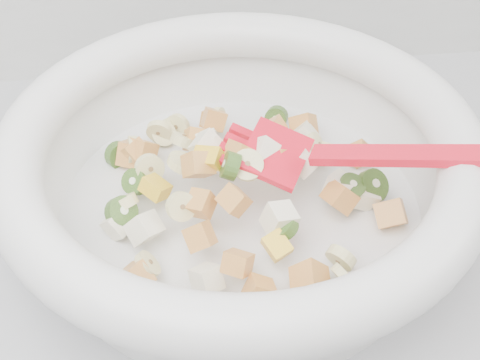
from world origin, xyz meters
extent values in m
cylinder|color=white|center=(-0.15, 1.48, 0.91)|extent=(0.33, 0.33, 0.02)
torus|color=white|center=(-0.15, 1.48, 0.99)|extent=(0.40, 0.40, 0.04)
cylinder|color=#FFEFAA|center=(-0.11, 1.53, 0.95)|extent=(0.03, 0.02, 0.03)
cylinder|color=#FFEFAA|center=(-0.16, 1.36, 0.93)|extent=(0.03, 0.02, 0.03)
cylinder|color=#FFEFAA|center=(-0.24, 1.54, 0.94)|extent=(0.01, 0.03, 0.04)
cylinder|color=#FFEFAA|center=(-0.21, 1.59, 0.93)|extent=(0.03, 0.03, 0.02)
cylinder|color=#FFEFAA|center=(-0.08, 1.52, 0.94)|extent=(0.03, 0.03, 0.03)
cylinder|color=#FFEFAA|center=(-0.20, 1.54, 0.95)|extent=(0.03, 0.03, 0.02)
cylinder|color=#FFEFAA|center=(-0.15, 1.47, 0.97)|extent=(0.03, 0.03, 0.02)
cylinder|color=#FFEFAA|center=(-0.21, 1.57, 0.93)|extent=(0.03, 0.03, 0.03)
cylinder|color=#FFEFAA|center=(-0.16, 1.58, 0.94)|extent=(0.02, 0.03, 0.03)
cylinder|color=#FFEFAA|center=(-0.23, 1.40, 0.94)|extent=(0.02, 0.03, 0.03)
cylinder|color=#FFEFAA|center=(-0.20, 1.45, 0.95)|extent=(0.03, 0.02, 0.03)
cylinder|color=#FFEFAA|center=(-0.06, 1.53, 0.93)|extent=(0.03, 0.03, 0.02)
cylinder|color=#FFEFAA|center=(-0.08, 1.38, 0.93)|extent=(0.03, 0.03, 0.03)
cylinder|color=#FFEFAA|center=(-0.23, 1.51, 0.94)|extent=(0.03, 0.02, 0.03)
cylinder|color=#FFEFAA|center=(-0.20, 1.59, 0.93)|extent=(0.03, 0.03, 0.03)
cylinder|color=#FFEFAA|center=(-0.20, 1.50, 0.95)|extent=(0.03, 0.03, 0.02)
cylinder|color=#FFEFAA|center=(-0.08, 1.40, 0.93)|extent=(0.02, 0.03, 0.03)
cylinder|color=#FFEFAA|center=(-0.22, 1.57, 0.94)|extent=(0.03, 0.01, 0.03)
cylinder|color=#FFEFAA|center=(-0.25, 1.47, 0.94)|extent=(0.03, 0.03, 0.03)
cube|color=#CE8241|center=(-0.04, 1.52, 0.93)|extent=(0.03, 0.02, 0.03)
cube|color=#CE8241|center=(-0.15, 1.37, 0.93)|extent=(0.03, 0.03, 0.03)
cube|color=#CE8241|center=(-0.08, 1.56, 0.94)|extent=(0.03, 0.03, 0.03)
cube|color=#CE8241|center=(-0.17, 1.57, 0.94)|extent=(0.03, 0.02, 0.03)
cube|color=#CE8241|center=(-0.19, 1.42, 0.95)|extent=(0.03, 0.03, 0.03)
cube|color=#CE8241|center=(-0.15, 1.49, 0.97)|extent=(0.03, 0.03, 0.03)
cube|color=#CE8241|center=(-0.25, 1.55, 0.93)|extent=(0.03, 0.04, 0.03)
cube|color=#CE8241|center=(-0.18, 1.55, 0.94)|extent=(0.03, 0.03, 0.03)
cube|color=#CE8241|center=(-0.03, 1.44, 0.93)|extent=(0.03, 0.03, 0.04)
cube|color=#CE8241|center=(-0.16, 1.44, 0.96)|extent=(0.03, 0.03, 0.03)
cube|color=#CE8241|center=(-0.13, 1.49, 0.97)|extent=(0.02, 0.02, 0.03)
cube|color=#CE8241|center=(-0.16, 1.39, 0.94)|extent=(0.03, 0.03, 0.03)
cube|color=#CE8241|center=(-0.11, 1.55, 0.94)|extent=(0.03, 0.02, 0.03)
cube|color=#CE8241|center=(-0.19, 1.45, 0.95)|extent=(0.03, 0.03, 0.03)
cube|color=#CE8241|center=(-0.19, 1.48, 0.96)|extent=(0.03, 0.03, 0.03)
cube|color=#CE8241|center=(-0.11, 1.49, 0.96)|extent=(0.03, 0.03, 0.03)
cube|color=#CE8241|center=(-0.23, 1.54, 0.94)|extent=(0.03, 0.03, 0.03)
cube|color=#CE8241|center=(-0.04, 1.47, 0.93)|extent=(0.04, 0.03, 0.03)
cube|color=#CE8241|center=(-0.24, 1.39, 0.93)|extent=(0.03, 0.03, 0.03)
cube|color=#CE8241|center=(-0.24, 1.54, 0.94)|extent=(0.03, 0.03, 0.03)
cube|color=#CE8241|center=(-0.11, 1.38, 0.93)|extent=(0.03, 0.03, 0.04)
cube|color=#CE8241|center=(-0.17, 1.35, 0.92)|extent=(0.03, 0.02, 0.03)
cube|color=#CE8241|center=(-0.17, 1.59, 0.93)|extent=(0.03, 0.03, 0.02)
cube|color=#CE8241|center=(-0.07, 1.46, 0.94)|extent=(0.03, 0.03, 0.03)
cylinder|color=#66AA38|center=(-0.10, 1.59, 0.93)|extent=(0.03, 0.02, 0.03)
cylinder|color=#66AA38|center=(-0.12, 1.42, 0.95)|extent=(0.03, 0.03, 0.03)
cylinder|color=#66AA38|center=(-0.26, 1.55, 0.92)|extent=(0.04, 0.03, 0.03)
cylinder|color=#66AA38|center=(-0.04, 1.47, 0.94)|extent=(0.04, 0.04, 0.03)
cylinder|color=#66AA38|center=(-0.25, 1.46, 0.94)|extent=(0.03, 0.04, 0.03)
cylinder|color=#66AA38|center=(-0.16, 1.47, 0.97)|extent=(0.02, 0.03, 0.03)
cylinder|color=#66AA38|center=(-0.03, 1.48, 0.93)|extent=(0.03, 0.03, 0.03)
cylinder|color=#66AA38|center=(-0.06, 1.46, 0.94)|extent=(0.03, 0.03, 0.02)
cylinder|color=#66AA38|center=(-0.24, 1.50, 0.94)|extent=(0.03, 0.03, 0.03)
cube|color=white|center=(-0.26, 1.46, 0.93)|extent=(0.03, 0.03, 0.03)
cube|color=white|center=(-0.18, 1.51, 0.96)|extent=(0.04, 0.03, 0.03)
cube|color=white|center=(-0.10, 1.48, 0.96)|extent=(0.03, 0.02, 0.03)
cube|color=white|center=(-0.19, 1.39, 0.93)|extent=(0.03, 0.03, 0.03)
cube|color=white|center=(-0.17, 1.53, 0.95)|extent=(0.02, 0.02, 0.03)
cube|color=white|center=(-0.07, 1.47, 0.94)|extent=(0.04, 0.03, 0.03)
cube|color=white|center=(-0.08, 1.54, 0.94)|extent=(0.04, 0.03, 0.04)
cube|color=white|center=(-0.17, 1.51, 0.96)|extent=(0.03, 0.03, 0.03)
cube|color=white|center=(-0.05, 1.47, 0.93)|extent=(0.03, 0.03, 0.03)
cube|color=white|center=(-0.13, 1.43, 0.95)|extent=(0.03, 0.03, 0.03)
cube|color=white|center=(-0.23, 1.44, 0.94)|extent=(0.04, 0.03, 0.03)
cube|color=white|center=(-0.13, 1.49, 0.97)|extent=(0.03, 0.03, 0.03)
cube|color=yellow|center=(-0.13, 1.51, 0.96)|extent=(0.03, 0.02, 0.02)
cube|color=yellow|center=(-0.13, 1.41, 0.94)|extent=(0.02, 0.03, 0.02)
cube|color=yellow|center=(-0.18, 1.49, 0.97)|extent=(0.03, 0.03, 0.02)
cube|color=yellow|center=(-0.22, 1.48, 0.94)|extent=(0.03, 0.03, 0.02)
cube|color=red|center=(-0.12, 1.48, 0.97)|extent=(0.07, 0.08, 0.02)
cube|color=red|center=(-0.14, 1.52, 0.97)|extent=(0.03, 0.02, 0.01)
cube|color=red|center=(-0.15, 1.51, 0.97)|extent=(0.03, 0.02, 0.01)
cube|color=red|center=(-0.16, 1.49, 0.97)|extent=(0.03, 0.02, 0.01)
cube|color=red|center=(-0.16, 1.48, 0.97)|extent=(0.03, 0.02, 0.01)
cube|color=red|center=(-0.01, 1.43, 1.00)|extent=(0.17, 0.10, 0.05)
camera|label=1|loc=(-0.20, 1.06, 1.32)|focal=50.00mm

